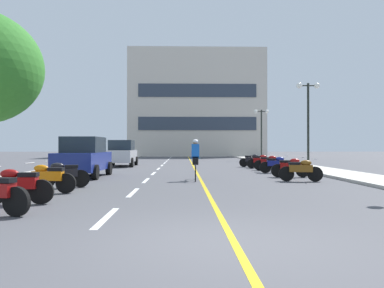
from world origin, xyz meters
TOP-DOWN VIEW (x-y plane):
  - ground_plane at (0.00, 21.00)m, footprint 140.00×140.00m
  - curb_left at (-7.20, 24.00)m, footprint 2.40×72.00m
  - curb_right at (7.20, 24.00)m, footprint 2.40×72.00m
  - lane_dash_0 at (-2.00, 2.00)m, footprint 0.14×2.20m
  - lane_dash_1 at (-2.00, 6.00)m, footprint 0.14×2.20m
  - lane_dash_2 at (-2.00, 10.00)m, footprint 0.14×2.20m
  - lane_dash_3 at (-2.00, 14.00)m, footprint 0.14×2.20m
  - lane_dash_4 at (-2.00, 18.00)m, footprint 0.14×2.20m
  - lane_dash_5 at (-2.00, 22.00)m, footprint 0.14×2.20m
  - lane_dash_6 at (-2.00, 26.00)m, footprint 0.14×2.20m
  - lane_dash_7 at (-2.00, 30.00)m, footprint 0.14×2.20m
  - lane_dash_8 at (-2.00, 34.00)m, footprint 0.14×2.20m
  - lane_dash_9 at (-2.00, 38.00)m, footprint 0.14×2.20m
  - lane_dash_10 at (-2.00, 42.00)m, footprint 0.14×2.20m
  - lane_dash_11 at (-2.00, 46.00)m, footprint 0.14×2.20m
  - centre_line_yellow at (0.25, 24.00)m, footprint 0.12×66.00m
  - office_building at (1.49, 49.73)m, footprint 18.85×9.59m
  - street_lamp_mid at (7.27, 17.67)m, footprint 1.46×0.36m
  - street_lamp_far at (7.18, 31.09)m, footprint 1.46×0.36m
  - parked_car_near at (-4.98, 11.74)m, footprint 1.95×4.21m
  - parked_car_mid at (-4.77, 21.05)m, footprint 1.97×4.22m
  - motorcycle_1 at (-4.48, 3.74)m, footprint 1.70×0.60m
  - motorcycle_2 at (-4.53, 5.88)m, footprint 1.70×0.60m
  - motorcycle_3 at (-4.51, 7.29)m, footprint 1.65×0.77m
  - motorcycle_4 at (4.20, 9.40)m, footprint 1.69×0.61m
  - motorcycle_5 at (4.35, 11.39)m, footprint 1.70×0.60m
  - motorcycle_6 at (4.35, 13.99)m, footprint 1.70×0.60m
  - motorcycle_7 at (4.47, 16.12)m, footprint 1.69×0.61m
  - motorcycle_8 at (4.41, 18.23)m, footprint 1.70×0.60m
  - motorcycle_9 at (4.17, 19.72)m, footprint 1.70×0.60m
  - cyclist_rider at (0.02, 10.00)m, footprint 0.42×1.77m

SIDE VIEW (x-z plane):
  - ground_plane at x=0.00m, z-range 0.00..0.00m
  - lane_dash_0 at x=-2.00m, z-range 0.00..0.01m
  - lane_dash_1 at x=-2.00m, z-range 0.00..0.01m
  - lane_dash_2 at x=-2.00m, z-range 0.00..0.01m
  - lane_dash_3 at x=-2.00m, z-range 0.00..0.01m
  - lane_dash_4 at x=-2.00m, z-range 0.00..0.01m
  - lane_dash_5 at x=-2.00m, z-range 0.00..0.01m
  - lane_dash_6 at x=-2.00m, z-range 0.00..0.01m
  - lane_dash_7 at x=-2.00m, z-range 0.00..0.01m
  - lane_dash_8 at x=-2.00m, z-range 0.00..0.01m
  - lane_dash_9 at x=-2.00m, z-range 0.00..0.01m
  - lane_dash_10 at x=-2.00m, z-range 0.00..0.01m
  - lane_dash_11 at x=-2.00m, z-range 0.00..0.01m
  - centre_line_yellow at x=0.25m, z-range 0.00..0.01m
  - curb_left at x=-7.20m, z-range 0.00..0.12m
  - curb_right at x=7.20m, z-range 0.00..0.12m
  - motorcycle_1 at x=-4.48m, z-range 0.01..0.93m
  - motorcycle_2 at x=-4.53m, z-range 0.01..0.93m
  - motorcycle_3 at x=-4.51m, z-range 0.01..0.93m
  - motorcycle_4 at x=4.20m, z-range 0.01..0.93m
  - motorcycle_5 at x=4.35m, z-range 0.01..0.93m
  - motorcycle_6 at x=4.35m, z-range 0.01..0.93m
  - motorcycle_7 at x=4.47m, z-range 0.01..0.93m
  - motorcycle_8 at x=4.41m, z-range 0.01..0.93m
  - motorcycle_9 at x=4.17m, z-range 0.01..0.93m
  - cyclist_rider at x=0.02m, z-range 0.03..1.74m
  - parked_car_near at x=-4.98m, z-range 0.01..1.83m
  - parked_car_mid at x=-4.77m, z-range 0.01..1.83m
  - street_lamp_far at x=7.18m, z-range 1.27..6.13m
  - street_lamp_mid at x=7.27m, z-range 1.32..6.54m
  - office_building at x=1.49m, z-range 0.00..14.81m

